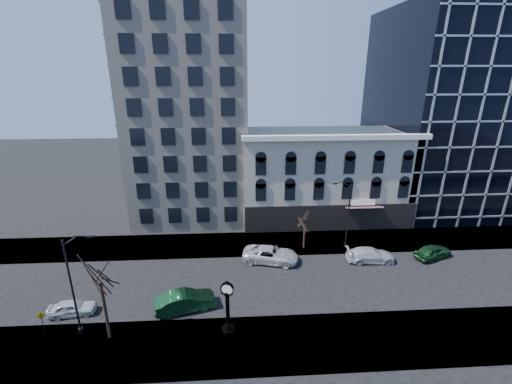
{
  "coord_description": "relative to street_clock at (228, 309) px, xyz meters",
  "views": [
    {
      "loc": [
        0.05,
        -28.51,
        19.45
      ],
      "look_at": [
        2.0,
        4.0,
        8.0
      ],
      "focal_mm": 24.0,
      "sensor_mm": 36.0,
      "label": 1
    }
  ],
  "objects": [
    {
      "name": "car_far_a",
      "position": [
        4.4,
        10.47,
        -1.38
      ],
      "size": [
        6.43,
        4.06,
        1.66
      ],
      "primitive_type": "imported",
      "rotation": [
        0.0,
        0.0,
        1.34
      ],
      "color": "silver",
      "rests_on": "ground"
    },
    {
      "name": "sidewalk_near",
      "position": [
        0.82,
        -1.42,
        -2.15
      ],
      "size": [
        160.0,
        6.0,
        0.12
      ],
      "primitive_type": "cube",
      "color": "gray",
      "rests_on": "ground"
    },
    {
      "name": "bare_tree_far",
      "position": [
        8.55,
        13.17,
        1.44
      ],
      "size": [
        2.73,
        2.73,
        4.69
      ],
      "color": "#312118",
      "rests_on": "sidewalk_far"
    },
    {
      "name": "glass_office",
      "position": [
        32.82,
        27.48,
        11.79
      ],
      "size": [
        20.0,
        20.15,
        28.0
      ],
      "color": "black",
      "rests_on": "ground"
    },
    {
      "name": "street_lamp_near",
      "position": [
        -10.96,
        0.64,
        4.35
      ],
      "size": [
        2.21,
        0.47,
        8.53
      ],
      "rotation": [
        0.0,
        0.0,
        0.1
      ],
      "color": "black",
      "rests_on": "sidewalk_near"
    },
    {
      "name": "sidewalk_far",
      "position": [
        0.82,
        14.58,
        -2.15
      ],
      "size": [
        160.0,
        6.0,
        0.12
      ],
      "primitive_type": "cube",
      "color": "gray",
      "rests_on": "ground"
    },
    {
      "name": "car_near_b",
      "position": [
        -3.72,
        3.0,
        -1.36
      ],
      "size": [
        5.47,
        3.1,
        1.71
      ],
      "primitive_type": "imported",
      "rotation": [
        0.0,
        0.0,
        1.84
      ],
      "color": "#143F1E",
      "rests_on": "ground"
    },
    {
      "name": "victorian_row",
      "position": [
        12.82,
        22.47,
        3.79
      ],
      "size": [
        22.6,
        11.19,
        12.5
      ],
      "color": "#BAB199",
      "rests_on": "ground"
    },
    {
      "name": "car_near_a",
      "position": [
        -13.19,
        2.92,
        -1.56
      ],
      "size": [
        3.94,
        1.97,
        1.29
      ],
      "primitive_type": "imported",
      "rotation": [
        0.0,
        0.0,
        1.69
      ],
      "color": "silver",
      "rests_on": "ground"
    },
    {
      "name": "car_far_b",
      "position": [
        15.22,
        9.89,
        -1.46
      ],
      "size": [
        5.25,
        2.29,
        1.5
      ],
      "primitive_type": "imported",
      "rotation": [
        0.0,
        0.0,
        1.53
      ],
      "color": "silver",
      "rests_on": "ground"
    },
    {
      "name": "bare_tree_near",
      "position": [
        -9.13,
        -0.1,
        3.97
      ],
      "size": [
        4.67,
        4.67,
        8.01
      ],
      "color": "#312118",
      "rests_on": "sidewalk_near"
    },
    {
      "name": "warning_sign",
      "position": [
        -14.31,
        0.58,
        -0.68
      ],
      "size": [
        0.65,
        0.24,
        2.05
      ],
      "rotation": [
        0.0,
        0.0,
        0.31
      ],
      "color": "black",
      "rests_on": "sidewalk_near"
    },
    {
      "name": "ground",
      "position": [
        0.82,
        6.58,
        -2.21
      ],
      "size": [
        160.0,
        160.0,
        0.0
      ],
      "primitive_type": "plane",
      "color": "black",
      "rests_on": "ground"
    },
    {
      "name": "street_clock",
      "position": [
        0.0,
        0.0,
        0.0
      ],
      "size": [
        1.05,
        1.05,
        4.62
      ],
      "rotation": [
        0.0,
        0.0,
        -0.27
      ],
      "color": "black",
      "rests_on": "sidewalk_near"
    },
    {
      "name": "cream_tower",
      "position": [
        -5.29,
        25.46,
        17.11
      ],
      "size": [
        15.9,
        15.4,
        42.5
      ],
      "color": "beige",
      "rests_on": "ground"
    },
    {
      "name": "car_far_c",
      "position": [
        22.36,
        10.19,
        -1.45
      ],
      "size": [
        4.8,
        3.3,
        1.52
      ],
      "primitive_type": "imported",
      "rotation": [
        0.0,
        0.0,
        1.95
      ],
      "color": "#143F1E",
      "rests_on": "ground"
    },
    {
      "name": "street_lamp_far",
      "position": [
        12.86,
        12.98,
        4.1
      ],
      "size": [
        2.11,
        0.57,
        8.2
      ],
      "rotation": [
        0.0,
        0.0,
        3.3
      ],
      "color": "black",
      "rests_on": "sidewalk_far"
    }
  ]
}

